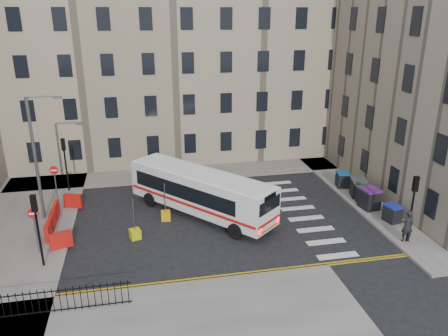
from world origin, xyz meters
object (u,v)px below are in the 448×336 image
object	(u,v)px
streetlamp	(35,158)
bollard_yellow	(166,216)
wheelie_bin_b	(369,198)
pedestrian	(407,226)
bus	(200,191)
wheelie_bin_c	(361,193)
wheelie_bin_d	(358,188)
bollard_chevron	(135,234)
wheelie_bin_a	(392,213)
wheelie_bin_e	(343,179)

from	to	relation	value
streetlamp	bollard_yellow	xyz separation A→B (m)	(7.84, -1.58, -4.04)
streetlamp	bollard_yellow	size ratio (longest dim) A/B	13.57
wheelie_bin_b	pedestrian	size ratio (longest dim) A/B	0.72
bus	pedestrian	world-z (taller)	bus
streetlamp	wheelie_bin_c	xyz separation A→B (m)	(21.82, -1.48, -3.60)
wheelie_bin_d	bollard_chevron	bearing A→B (deg)	-154.64
streetlamp	pedestrian	bearing A→B (deg)	-19.16
bus	wheelie_bin_c	size ratio (longest dim) A/B	8.06
wheelie_bin_c	bus	bearing A→B (deg)	-168.16
wheelie_bin_d	bollard_yellow	size ratio (longest dim) A/B	2.42
wheelie_bin_a	bollard_yellow	distance (m)	14.71
wheelie_bin_c	bollard_chevron	distance (m)	16.14
wheelie_bin_b	wheelie_bin_e	size ratio (longest dim) A/B	1.19
wheelie_bin_d	wheelie_bin_e	bearing A→B (deg)	112.84
wheelie_bin_d	bollard_yellow	bearing A→B (deg)	-161.77
wheelie_bin_a	pedestrian	distance (m)	2.61
wheelie_bin_a	wheelie_bin_b	distance (m)	2.21
wheelie_bin_b	wheelie_bin_d	xyz separation A→B (m)	(0.23, 2.03, -0.04)
wheelie_bin_e	bollard_chevron	world-z (taller)	wheelie_bin_e
wheelie_bin_e	bollard_chevron	distance (m)	16.57
wheelie_bin_d	wheelie_bin_b	bearing A→B (deg)	-81.55
pedestrian	bus	bearing A→B (deg)	-26.62
streetlamp	pedestrian	distance (m)	22.99
streetlamp	wheelie_bin_b	size ratio (longest dim) A/B	5.68
wheelie_bin_b	wheelie_bin_d	distance (m)	2.04
wheelie_bin_c	wheelie_bin_e	size ratio (longest dim) A/B	1.02
streetlamp	bollard_chevron	xyz separation A→B (m)	(5.85, -3.72, -4.04)
wheelie_bin_a	bollard_chevron	distance (m)	16.35
bollard_chevron	wheelie_bin_d	bearing A→B (deg)	10.34
bollard_yellow	bollard_chevron	size ratio (longest dim) A/B	1.00
pedestrian	wheelie_bin_d	bearing A→B (deg)	-91.12
pedestrian	wheelie_bin_a	bearing A→B (deg)	-101.79
streetlamp	wheelie_bin_a	xyz separation A→B (m)	(22.15, -4.97, -3.62)
wheelie_bin_a	bollard_chevron	xyz separation A→B (m)	(-16.30, 1.25, -0.42)
streetlamp	bus	distance (m)	10.62
wheelie_bin_b	wheelie_bin_d	bearing A→B (deg)	76.44
bollard_yellow	wheelie_bin_b	bearing A→B (deg)	-5.10
wheelie_bin_d	pedestrian	size ratio (longest dim) A/B	0.73
wheelie_bin_e	bollard_yellow	distance (m)	14.10
wheelie_bin_a	wheelie_bin_c	bearing A→B (deg)	82.47
streetlamp	wheelie_bin_a	bearing A→B (deg)	-12.66
wheelie_bin_a	bollard_chevron	bearing A→B (deg)	162.76
streetlamp	bollard_yellow	distance (m)	8.96
wheelie_bin_b	bus	bearing A→B (deg)	164.93
bus	pedestrian	bearing A→B (deg)	-69.36
pedestrian	bollard_chevron	distance (m)	16.13
streetlamp	wheelie_bin_e	size ratio (longest dim) A/B	6.77
bus	bollard_chevron	xyz separation A→B (m)	(-4.38, -2.54, -1.41)
bus	bollard_yellow	distance (m)	2.80
pedestrian	bollard_chevron	bearing A→B (deg)	-10.95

